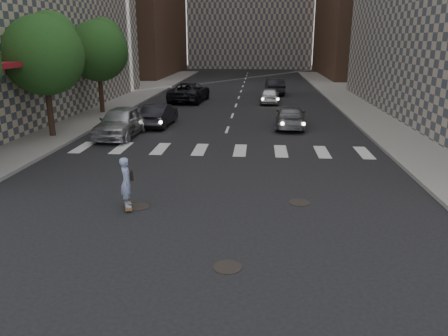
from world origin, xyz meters
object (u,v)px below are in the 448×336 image
Objects in this scene: traffic_car_d at (270,95)px; traffic_car_e at (275,86)px; silver_sedan at (121,122)px; skateboarder at (127,182)px; tree_c at (99,48)px; traffic_car_c at (189,92)px; traffic_car_a at (159,115)px; tree_b at (45,51)px; traffic_car_b at (290,117)px.

traffic_car_d is 6.31m from traffic_car_e.
silver_sedan is 22.06m from traffic_car_e.
skateboarder is 0.35× the size of silver_sedan.
skateboarder is at bearing -69.18° from silver_sedan.
traffic_car_d is (12.24, 6.28, -3.97)m from tree_c.
traffic_car_a is at bearing 94.26° from traffic_car_c.
traffic_car_a is at bearing 79.32° from skateboarder.
traffic_car_e reaches higher than traffic_car_d.
traffic_car_d is at bearing 59.00° from skateboarder.
traffic_car_c is (0.20, 11.13, 0.11)m from traffic_car_a.
silver_sedan is at bearing 88.88° from traffic_car_c.
traffic_car_a is (5.08, 3.73, -3.94)m from tree_b.
skateboarder is at bearing 99.59° from traffic_car_c.
tree_c is 1.45× the size of traffic_car_b.
silver_sedan is 3.53m from traffic_car_a.
silver_sedan is 14.46m from traffic_car_c.
tree_c reaches higher than traffic_car_c.
traffic_car_c is (5.28, 6.86, -3.83)m from tree_c.
traffic_car_e is (7.76, 16.84, 0.07)m from traffic_car_a.
silver_sedan is 1.24× the size of traffic_car_d.
traffic_car_c is (-8.02, 10.97, 0.16)m from traffic_car_b.
skateboarder is 15.26m from traffic_car_b.
traffic_car_b is at bearing 16.30° from tree_b.
tree_b is at bearing 54.55° from traffic_car_e.
silver_sedan is at bearing 7.73° from tree_b.
tree_b is at bearing -169.71° from silver_sedan.
tree_b is 8.00m from tree_c.
traffic_car_a is 8.22m from traffic_car_b.
traffic_car_d is at bearing -79.54° from traffic_car_b.
traffic_car_b is 10.45m from traffic_car_d.
tree_b is 1.45× the size of traffic_car_b.
traffic_car_a is (-2.08, 13.81, -0.20)m from skateboarder.
tree_c is 1.34× the size of silver_sedan.
tree_c is (0.00, 8.00, 0.00)m from tree_b.
silver_sedan reaches higher than traffic_car_d.
tree_b is at bearing 38.81° from traffic_car_a.
traffic_car_b is (8.21, 0.16, -0.04)m from traffic_car_a.
traffic_car_c is 9.47m from traffic_car_e.
traffic_car_b is at bearing 88.09° from traffic_car_e.
tree_b reaches higher than traffic_car_d.
traffic_car_e is (7.56, 5.70, -0.04)m from traffic_car_c.
traffic_car_e is at bearing -83.80° from traffic_car_b.
silver_sedan is 1.08× the size of traffic_car_b.
traffic_car_a is 0.73× the size of traffic_car_c.
tree_c is at bearing 57.71° from traffic_car_c.
tree_b is at bearing 75.72° from traffic_car_c.
traffic_car_c is at bearing 70.44° from tree_b.
skateboarder is 0.36× the size of traffic_car_e.
traffic_car_a reaches higher than traffic_car_d.
traffic_car_e is at bearing -137.68° from traffic_car_c.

